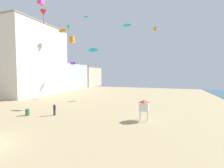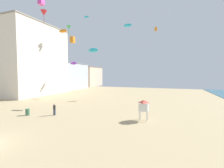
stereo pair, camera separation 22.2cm
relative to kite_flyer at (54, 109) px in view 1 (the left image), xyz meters
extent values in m
cube|color=silver|center=(-24.20, 16.41, 8.68)|extent=(16.12, 18.10, 19.20)
cube|color=gray|center=(-24.20, 16.41, 18.43)|extent=(16.44, 18.46, 0.30)
cube|color=#ADB7C1|center=(-24.20, 33.96, 3.98)|extent=(13.86, 13.84, 9.79)
cube|color=slate|center=(-24.20, 33.96, 9.03)|extent=(14.14, 14.12, 0.30)
cube|color=beige|center=(-24.20, 51.72, 3.66)|extent=(11.31, 13.90, 9.15)
cube|color=#89715E|center=(-24.20, 51.72, 8.38)|extent=(11.54, 14.17, 0.30)
cube|color=#383D4C|center=(0.00, 0.00, -0.52)|extent=(0.28, 0.18, 0.80)
cylinder|color=#262628|center=(0.00, 0.00, 0.18)|extent=(0.34, 0.34, 0.60)
sphere|color=tan|center=(0.00, 0.00, 0.60)|extent=(0.24, 0.24, 0.24)
cylinder|color=white|center=(11.70, 1.40, -0.32)|extent=(0.10, 0.10, 1.20)
cylinder|color=white|center=(12.60, 1.40, -0.32)|extent=(0.10, 0.10, 1.20)
cylinder|color=white|center=(11.70, 2.30, -0.32)|extent=(0.10, 0.10, 1.20)
cylinder|color=white|center=(12.60, 2.30, -0.32)|extent=(0.10, 0.10, 1.20)
cube|color=white|center=(12.15, 1.85, 0.78)|extent=(1.10, 1.10, 1.00)
pyramid|color=#D14C3D|center=(12.15, 1.85, 1.46)|extent=(1.10, 1.10, 0.35)
cylinder|color=#3D6B4C|center=(-3.51, -1.34, -0.47)|extent=(0.56, 0.56, 0.90)
ellipsoid|color=orange|center=(-7.47, 11.94, 14.54)|extent=(2.03, 0.56, 0.79)
cone|color=green|center=(-10.96, 18.96, 17.63)|extent=(1.16, 1.16, 0.95)
cylinder|color=#277C35|center=(-10.96, 18.96, 16.31)|extent=(0.06, 0.06, 1.69)
cube|color=#DB3D9E|center=(-4.88, 3.11, 16.86)|extent=(0.80, 0.80, 1.26)
ellipsoid|color=#2DB7CC|center=(-7.43, 22.46, 21.20)|extent=(1.45, 0.40, 0.56)
cube|color=orange|center=(11.51, 25.44, 16.71)|extent=(0.62, 0.62, 0.98)
ellipsoid|color=#2DB7CC|center=(3.49, 27.05, 19.02)|extent=(2.38, 0.66, 0.93)
ellipsoid|color=#2DB7CC|center=(1.53, 9.03, 9.37)|extent=(2.02, 0.56, 0.79)
cone|color=red|center=(-8.90, 7.85, 17.16)|extent=(1.26, 1.26, 1.03)
cylinder|color=maroon|center=(-8.90, 7.85, 15.72)|extent=(0.07, 0.07, 1.84)
ellipsoid|color=purple|center=(-10.35, 20.04, 7.99)|extent=(2.05, 0.57, 0.80)
cube|color=orange|center=(-2.56, 8.36, 11.46)|extent=(0.75, 0.75, 1.18)
camera|label=1|loc=(14.82, -17.40, 4.76)|focal=24.83mm
camera|label=2|loc=(15.03, -17.33, 4.76)|focal=24.83mm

